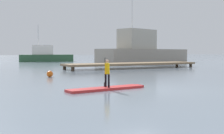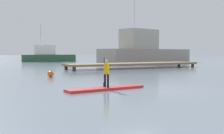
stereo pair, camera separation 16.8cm
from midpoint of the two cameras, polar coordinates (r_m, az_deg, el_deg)
name	(u,v)px [view 2 (the right image)]	position (r m, az deg, el deg)	size (l,w,h in m)	color
ground_plane	(138,89)	(12.27, 5.61, -4.30)	(240.00, 240.00, 0.00)	gray
paddleboard_near	(106,88)	(11.87, -0.74, -4.29)	(3.57, 0.99, 0.10)	red
paddler_child_solo	(106,72)	(11.81, -0.74, -0.92)	(0.22, 0.40, 1.22)	black
fishing_boat_white_large	(146,52)	(39.17, 6.82, 3.01)	(15.70, 7.41, 10.71)	#9E9384
fishing_boat_green_midground	(48,56)	(46.07, -12.55, 2.21)	(8.40, 3.81, 5.76)	#2D5638
floating_dock	(134,64)	(27.26, 4.56, 0.63)	(13.33, 2.72, 0.50)	#846B4C
mooring_buoy_near	(51,74)	(18.07, -11.89, -1.36)	(0.39, 0.39, 0.39)	orange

